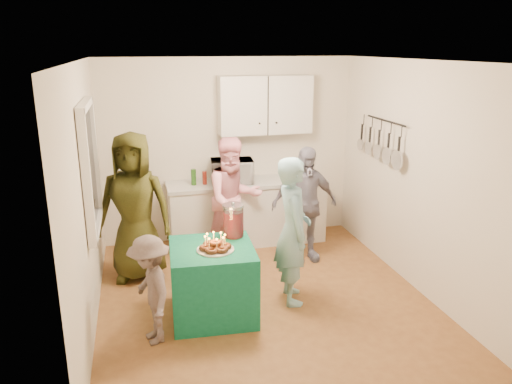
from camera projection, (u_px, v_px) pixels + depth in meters
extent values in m
plane|color=brown|center=(263.00, 298.00, 5.64)|extent=(4.00, 4.00, 0.00)
plane|color=white|center=(264.00, 61.00, 4.91)|extent=(4.00, 4.00, 0.00)
plane|color=silver|center=(229.00, 150.00, 7.14)|extent=(3.60, 3.60, 0.00)
plane|color=silver|center=(86.00, 200.00, 4.86)|extent=(4.00, 4.00, 0.00)
plane|color=silver|center=(416.00, 177.00, 5.68)|extent=(4.00, 4.00, 0.00)
cube|color=black|center=(89.00, 167.00, 5.08)|extent=(0.04, 1.00, 1.20)
cube|color=white|center=(247.00, 213.00, 7.15)|extent=(2.20, 0.58, 0.86)
cube|color=beige|center=(247.00, 183.00, 7.02)|extent=(2.24, 0.62, 0.05)
cube|color=white|center=(265.00, 105.00, 6.93)|extent=(1.30, 0.30, 0.80)
cube|color=black|center=(383.00, 141.00, 6.23)|extent=(0.12, 1.00, 0.60)
imported|color=white|center=(232.00, 171.00, 6.92)|extent=(0.62, 0.45, 0.32)
cube|color=#0F6747|center=(213.00, 281.00, 5.20)|extent=(0.89, 0.89, 0.76)
cylinder|color=#AF0E22|center=(233.00, 221.00, 5.35)|extent=(0.22, 0.22, 0.34)
imported|color=#91C4D3|center=(293.00, 231.00, 5.39)|extent=(0.46, 0.64, 1.63)
imported|color=#585819|center=(135.00, 207.00, 5.90)|extent=(1.01, 0.80, 1.80)
imported|color=pink|center=(234.00, 200.00, 6.47)|extent=(0.91, 0.78, 1.64)
imported|color=#140F34|center=(304.00, 205.00, 6.45)|extent=(0.92, 0.44, 1.53)
imported|color=#564744|center=(151.00, 290.00, 4.68)|extent=(0.54, 0.76, 1.07)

